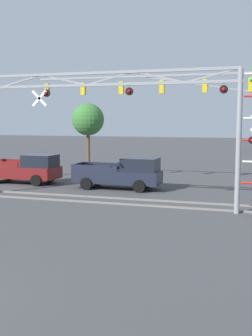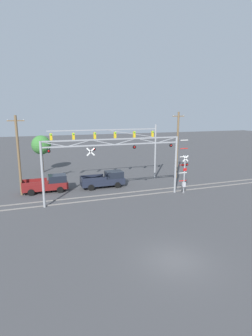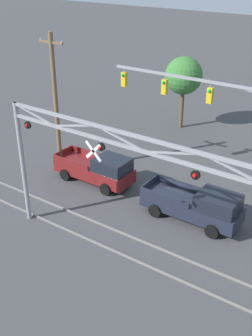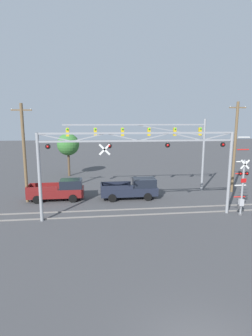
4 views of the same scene
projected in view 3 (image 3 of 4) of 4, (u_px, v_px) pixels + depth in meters
rail_track_near at (146, 265)px, 19.81m from camera, size 80.00×0.08×0.10m
rail_track_far at (161, 249)px, 20.86m from camera, size 80.00×0.08×0.10m
crossing_gantry at (144, 180)px, 17.43m from camera, size 15.17×0.28×6.70m
pickup_truck_lead at (197, 205)px, 22.73m from camera, size 5.51×2.12×1.99m
pickup_truck_following at (98, 169)px, 26.51m from camera, size 5.26×2.12×1.99m
utility_pole_left at (56, 105)px, 26.11m from camera, size 1.80×0.28×9.10m
background_tree_beyond_span at (184, 76)px, 33.39m from camera, size 3.00×3.00×5.88m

